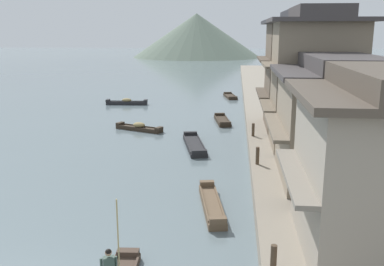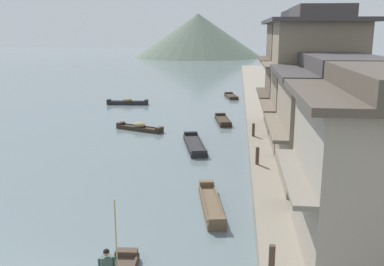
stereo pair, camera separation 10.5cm
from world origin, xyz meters
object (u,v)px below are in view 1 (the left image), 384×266
object	(u,v)px
boat_moored_far	(230,96)
mooring_post_dock_near	(274,257)
mooring_post_dock_far	(253,130)
house_waterfront_tall	(315,80)
house_waterfront_second	(339,120)
mooring_post_dock_mid	(257,156)
boat_midriver_upstream	(222,121)
house_waterfront_narrow	(304,71)
boat_moored_second	(127,102)
boat_moored_third	(139,128)
boat_midriver_drifting	(212,205)
boat_moored_nearest	(194,145)

from	to	relation	value
boat_moored_far	mooring_post_dock_near	size ratio (longest dim) A/B	5.27
mooring_post_dock_near	mooring_post_dock_far	distance (m)	17.63
house_waterfront_tall	mooring_post_dock_far	xyz separation A→B (m)	(-3.63, 2.37, -3.85)
house_waterfront_second	mooring_post_dock_mid	world-z (taller)	house_waterfront_second
boat_midriver_upstream	house_waterfront_narrow	xyz separation A→B (m)	(6.22, -4.69, 4.91)
mooring_post_dock_near	mooring_post_dock_far	world-z (taller)	mooring_post_dock_far
boat_moored_second	mooring_post_dock_far	xyz separation A→B (m)	(13.43, -16.75, 0.98)
house_waterfront_tall	house_waterfront_narrow	world-z (taller)	same
boat_moored_third	house_waterfront_second	distance (m)	18.53
boat_moored_second	boat_moored_far	distance (m)	13.18
boat_midriver_drifting	mooring_post_dock_mid	size ratio (longest dim) A/B	4.89
mooring_post_dock_far	boat_moored_nearest	bearing A→B (deg)	-171.05
house_waterfront_second	mooring_post_dock_mid	distance (m)	4.91
boat_moored_third	mooring_post_dock_near	xyz separation A→B (m)	(9.21, -21.85, 0.93)
mooring_post_dock_mid	house_waterfront_second	bearing A→B (deg)	-25.85
house_waterfront_tall	mooring_post_dock_near	bearing A→B (deg)	-103.38
boat_moored_second	house_waterfront_second	xyz separation A→B (m)	(17.24, -25.24, 3.51)
boat_moored_far	mooring_post_dock_far	bearing A→B (deg)	-85.20
house_waterfront_tall	mooring_post_dock_far	size ratio (longest dim) A/B	9.41
house_waterfront_narrow	mooring_post_dock_mid	distance (m)	11.44
boat_moored_second	boat_midriver_drifting	xyz separation A→B (m)	(11.16, -28.11, -0.06)
mooring_post_dock_far	house_waterfront_second	bearing A→B (deg)	-65.86
boat_moored_nearest	house_waterfront_narrow	bearing A→B (deg)	27.42
mooring_post_dock_mid	boat_moored_second	bearing A→B (deg)	119.86
boat_moored_second	house_waterfront_tall	xyz separation A→B (m)	(17.06, -19.12, 4.83)
mooring_post_dock_mid	mooring_post_dock_far	size ratio (longest dim) A/B	1.06
mooring_post_dock_near	boat_moored_far	bearing A→B (deg)	92.73
house_waterfront_tall	boat_moored_nearest	bearing A→B (deg)	167.47
boat_moored_second	house_waterfront_narrow	world-z (taller)	house_waterfront_narrow
mooring_post_dock_near	mooring_post_dock_mid	world-z (taller)	mooring_post_dock_mid
boat_moored_nearest	boat_moored_second	world-z (taller)	boat_moored_second
house_waterfront_tall	house_waterfront_narrow	size ratio (longest dim) A/B	1.00
boat_midriver_drifting	house_waterfront_narrow	size ratio (longest dim) A/B	0.55
boat_moored_far	mooring_post_dock_near	xyz separation A→B (m)	(1.95, -40.84, 1.03)
boat_midriver_drifting	mooring_post_dock_near	xyz separation A→B (m)	(2.28, -6.26, 0.98)
boat_moored_third	boat_moored_nearest	bearing A→B (deg)	-43.78
boat_moored_nearest	house_waterfront_second	world-z (taller)	house_waterfront_second
boat_midriver_drifting	house_waterfront_second	size ratio (longest dim) A/B	0.65
boat_moored_far	house_waterfront_narrow	bearing A→B (deg)	-73.82
boat_moored_nearest	boat_midriver_drifting	bearing A→B (deg)	-80.23
boat_midriver_upstream	mooring_post_dock_far	xyz separation A→B (m)	(2.43, -8.15, 1.07)
boat_midriver_upstream	mooring_post_dock_far	size ratio (longest dim) A/B	4.85
boat_moored_far	house_waterfront_narrow	world-z (taller)	house_waterfront_narrow
boat_moored_far	boat_midriver_drifting	xyz separation A→B (m)	(-0.33, -34.57, 0.05)
boat_midriver_drifting	house_waterfront_second	distance (m)	7.62
boat_moored_second	house_waterfront_tall	distance (m)	26.08
boat_moored_third	boat_moored_far	distance (m)	20.33
boat_moored_second	boat_midriver_upstream	bearing A→B (deg)	-38.03
boat_moored_second	mooring_post_dock_mid	bearing A→B (deg)	-60.14
boat_moored_third	house_waterfront_tall	distance (m)	15.22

